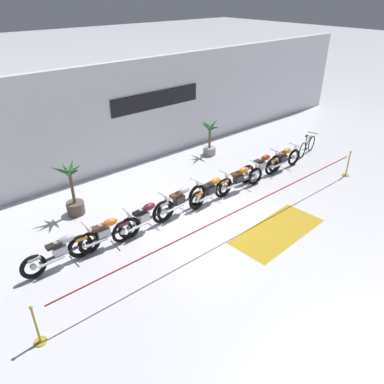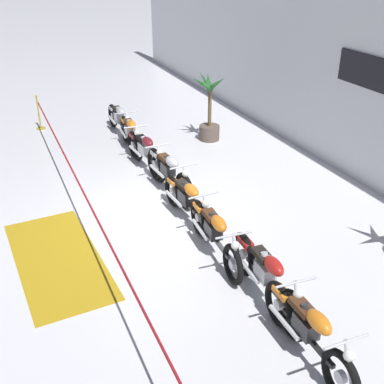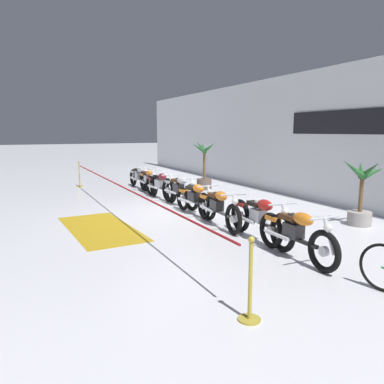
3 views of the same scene
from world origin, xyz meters
TOP-DOWN VIEW (x-y plane):
  - ground_plane at (0.00, 0.00)m, footprint 120.00×120.00m
  - back_wall at (0.01, 5.12)m, footprint 28.00×0.29m
  - motorcycle_silver_0 at (-4.68, 0.72)m, footprint 2.26×0.62m
  - motorcycle_orange_1 at (-3.41, 0.67)m, footprint 2.23×0.62m
  - motorcycle_maroon_2 at (-2.08, 0.64)m, footprint 2.37×0.62m
  - motorcycle_silver_3 at (-0.65, 0.71)m, footprint 2.32×0.62m
  - motorcycle_orange_4 at (0.65, 0.60)m, footprint 2.09×0.62m
  - motorcycle_orange_5 at (1.99, 0.55)m, footprint 2.31×0.62m
  - motorcycle_red_6 at (3.43, 0.73)m, footprint 2.33×0.62m
  - motorcycle_orange_7 at (4.64, 0.63)m, footprint 2.12×0.62m
  - bicycle at (6.75, 0.94)m, footprint 1.69×0.54m
  - potted_palm_left_of_row at (-3.31, 2.95)m, footprint 1.01×0.92m
  - potted_palm_right_of_row at (3.41, 3.72)m, footprint 0.94×1.09m
  - stanchion_far_left at (-1.48, -1.35)m, footprint 12.17×0.28m
  - stanchion_mid_left at (6.13, -1.35)m, footprint 0.28×0.28m
  - floor_banner at (0.99, -2.04)m, footprint 3.28×1.58m

SIDE VIEW (x-z plane):
  - ground_plane at x=0.00m, z-range 0.00..0.00m
  - floor_banner at x=0.99m, z-range 0.00..0.01m
  - stanchion_mid_left at x=6.13m, z-range -0.17..0.88m
  - bicycle at x=6.75m, z-range -0.10..0.86m
  - motorcycle_silver_0 at x=-4.68m, z-range -0.01..0.92m
  - motorcycle_orange_4 at x=0.65m, z-range 0.00..0.91m
  - motorcycle_orange_1 at x=-3.41m, z-range -0.01..0.93m
  - motorcycle_orange_5 at x=1.99m, z-range 0.00..0.93m
  - motorcycle_orange_7 at x=4.64m, z-range 0.00..0.93m
  - motorcycle_maroon_2 at x=-2.08m, z-range 0.00..0.93m
  - motorcycle_red_6 at x=3.43m, z-range 0.00..0.95m
  - motorcycle_silver_3 at x=-0.65m, z-range 0.00..0.97m
  - potted_palm_right_of_row at x=3.41m, z-range -0.17..1.48m
  - stanchion_far_left at x=-1.48m, z-range 0.23..1.28m
  - potted_palm_left_of_row at x=-3.31m, z-range -0.17..1.75m
  - back_wall at x=0.01m, z-range 0.00..4.20m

